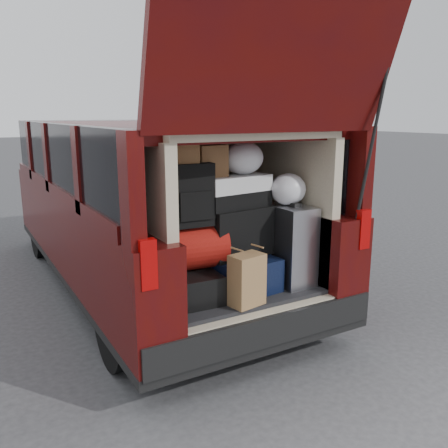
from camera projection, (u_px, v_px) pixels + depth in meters
The scene contains 15 objects.
ground at pixel (242, 361), 3.66m from camera, with size 80.00×80.00×0.00m, color #343436.
minivan at pixel (150, 206), 5.02m from camera, with size 1.90×5.35×2.77m.
load_floor at pixel (224, 316), 3.83m from camera, with size 1.24×1.05×0.55m, color black.
black_hardshell at pixel (187, 285), 3.45m from camera, with size 0.38×0.53×0.21m, color black.
navy_hardshell at pixel (236, 272), 3.66m from camera, with size 0.48×0.58×0.26m, color black.
silver_roller at pixel (289, 245), 3.73m from camera, with size 0.26×0.42×0.63m, color white.
kraft_bag at pixel (247, 280), 3.31m from camera, with size 0.24×0.15×0.37m, color #AC814E.
red_duffel at pixel (190, 247), 3.43m from camera, with size 0.51×0.33×0.33m, color #9A170E.
black_soft_case at pixel (235, 231), 3.62m from camera, with size 0.52×0.31×0.37m, color black.
backpack at pixel (190, 195), 3.31m from camera, with size 0.31×0.19×0.44m, color black.
twotone_duffel at pixel (233, 191), 3.56m from camera, with size 0.54×0.28×0.24m, color silver.
grocery_sack_lower at pixel (182, 149), 3.24m from camera, with size 0.20×0.17×0.19m, color brown.
grocery_sack_upper at pixel (208, 161), 3.43m from camera, with size 0.23×0.19×0.23m, color brown.
plastic_bag_center at pixel (243, 158), 3.55m from camera, with size 0.31×0.29×0.25m, color white.
plastic_bag_right at pixel (288, 189), 3.66m from camera, with size 0.28×0.27×0.25m, color white.
Camera 1 is at (-1.78, -2.81, 1.87)m, focal length 38.00 mm.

